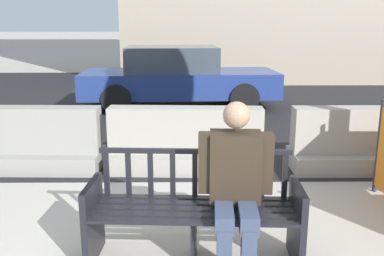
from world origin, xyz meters
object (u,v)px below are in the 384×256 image
jersey_barrier_right (368,145)px  jersey_barrier_left (25,144)px  seated_person (235,183)px  jersey_barrier_centre (186,145)px  street_bench (194,214)px  car_sedan_mid (177,77)px

jersey_barrier_right → jersey_barrier_left: bearing=179.1°
seated_person → jersey_barrier_centre: bearing=99.9°
street_bench → jersey_barrier_left: street_bench is taller
jersey_barrier_centre → seated_person: bearing=-80.1°
jersey_barrier_right → car_sedan_mid: car_sedan_mid is taller
seated_person → car_sedan_mid: bearing=95.1°
jersey_barrier_centre → car_sedan_mid: car_sedan_mid is taller
seated_person → car_sedan_mid: 6.82m
jersey_barrier_left → car_sedan_mid: car_sedan_mid is taller
street_bench → car_sedan_mid: (-0.29, 6.72, 0.28)m
street_bench → jersey_barrier_centre: street_bench is taller
jersey_barrier_right → street_bench: bearing=-136.5°
seated_person → car_sedan_mid: car_sedan_mid is taller
jersey_barrier_left → car_sedan_mid: (1.91, 4.45, 0.34)m
jersey_barrier_centre → jersey_barrier_right: same height
jersey_barrier_centre → jersey_barrier_left: 2.12m
street_bench → jersey_barrier_left: (-2.20, 2.27, -0.06)m
street_bench → jersey_barrier_left: 3.16m
car_sedan_mid → jersey_barrier_left: bearing=-113.2°
street_bench → jersey_barrier_right: 3.20m
jersey_barrier_right → car_sedan_mid: (-2.61, 4.52, 0.34)m
jersey_barrier_centre → jersey_barrier_right: size_ratio=1.01×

